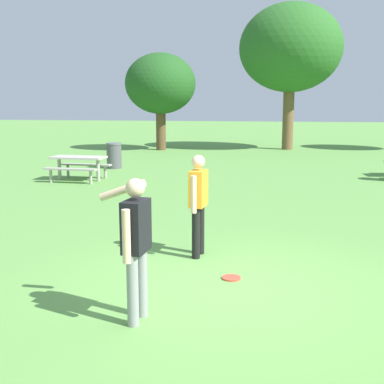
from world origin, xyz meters
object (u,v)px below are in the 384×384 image
Objects in this scene: tree_tall_left at (160,84)px; person_catcher at (198,199)px; frisbee at (231,278)px; trash_can_further_along at (114,156)px; tree_broad_center at (291,48)px; person_thrower at (135,239)px; picnic_table_near at (78,163)px.

person_catcher is at bearing -74.62° from tree_tall_left.
frisbee is 12.29m from trash_can_further_along.
trash_can_further_along is (-4.85, 10.04, -0.46)m from person_catcher.
trash_can_further_along is 0.13× the size of tree_broad_center.
person_catcher is 19.50m from tree_broad_center.
person_thrower reaches higher than frisbee.
tree_tall_left is 0.67× the size of tree_broad_center.
trash_can_further_along is (-5.48, 10.99, 0.47)m from frisbee.
tree_tall_left is 6.96m from tree_broad_center.
tree_tall_left is at bearing 105.38° from person_catcher.
picnic_table_near is 3.02m from trash_can_further_along.
trash_can_further_along is at bearing 87.13° from picnic_table_near.
picnic_table_near is (-5.00, 7.02, -0.38)m from person_catcher.
person_catcher is 0.93× the size of picnic_table_near.
person_thrower is 20.61m from tree_tall_left.
trash_can_further_along reaches higher than picnic_table_near.
person_catcher is (0.31, 2.47, -0.02)m from person_thrower.
frisbee is 0.05× the size of tree_tall_left.
tree_tall_left reaches higher than trash_can_further_along.
tree_broad_center is at bearing 84.52° from person_thrower.
person_thrower reaches higher than picnic_table_near.
trash_can_further_along is 12.04m from tree_broad_center.
person_catcher reaches higher than frisbee.
tree_tall_left is (-5.44, 18.45, 3.38)m from frisbee.
trash_can_further_along is 0.19× the size of tree_tall_left.
tree_tall_left is at bearing -167.52° from tree_broad_center.
person_thrower is 0.33× the size of tree_tall_left.
picnic_table_near is at bearing -119.49° from tree_broad_center.
frisbee is at bearing -73.56° from tree_tall_left.
trash_can_further_along reaches higher than frisbee.
picnic_table_near is 10.85m from tree_tall_left.
person_thrower is 1.00× the size of person_catcher.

